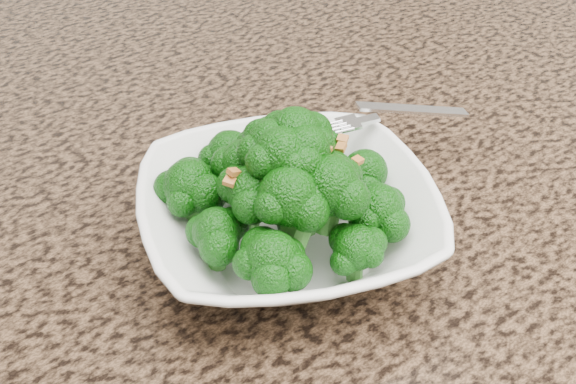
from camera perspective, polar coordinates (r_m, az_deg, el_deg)
granite_counter at (r=0.66m, az=4.16°, el=2.85°), size 1.64×1.04×0.03m
bowl at (r=0.52m, az=0.00°, el=-2.11°), size 0.28×0.28×0.05m
broccoli_pile at (r=0.48m, az=0.00°, el=3.66°), size 0.19×0.19×0.07m
garlic_topping at (r=0.46m, az=0.00°, el=7.77°), size 0.11×0.11×0.01m
fork at (r=0.58m, az=6.47°, el=5.78°), size 0.16×0.09×0.01m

